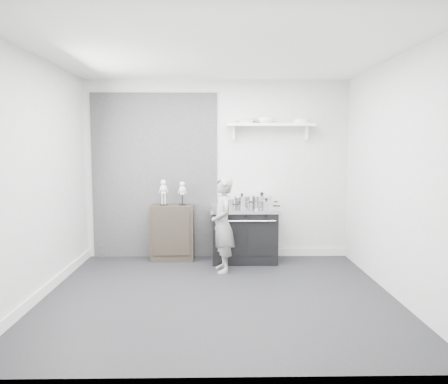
{
  "coord_description": "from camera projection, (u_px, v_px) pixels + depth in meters",
  "views": [
    {
      "loc": [
        -0.01,
        -4.87,
        1.7
      ],
      "look_at": [
        0.09,
        0.95,
        1.09
      ],
      "focal_mm": 35.0,
      "sensor_mm": 36.0,
      "label": 1
    }
  ],
  "objects": [
    {
      "name": "skeleton_torso",
      "position": [
        182.0,
        191.0,
        6.5
      ],
      "size": [
        0.11,
        0.07,
        0.41
      ],
      "primitive_type": null,
      "color": "beige",
      "rests_on": "side_cabinet"
    },
    {
      "name": "pot_front_left",
      "position": [
        225.0,
        204.0,
        6.33
      ],
      "size": [
        0.33,
        0.25,
        0.19
      ],
      "color": "silver",
      "rests_on": "stove"
    },
    {
      "name": "ground",
      "position": [
        218.0,
        295.0,
        5.02
      ],
      "size": [
        4.0,
        4.0,
        0.0
      ],
      "primitive_type": "plane",
      "color": "black",
      "rests_on": "ground"
    },
    {
      "name": "room_shell",
      "position": [
        210.0,
        152.0,
        4.99
      ],
      "size": [
        4.02,
        3.62,
        2.71
      ],
      "color": "#B5B6B3",
      "rests_on": "ground"
    },
    {
      "name": "child",
      "position": [
        223.0,
        225.0,
        5.9
      ],
      "size": [
        0.4,
        0.52,
        1.29
      ],
      "primitive_type": "imported",
      "rotation": [
        0.0,
        0.0,
        -1.37
      ],
      "color": "gray",
      "rests_on": "ground"
    },
    {
      "name": "bowl_small",
      "position": [
        266.0,
        121.0,
        6.47
      ],
      "size": [
        0.25,
        0.25,
        0.08
      ],
      "primitive_type": "imported",
      "color": "white",
      "rests_on": "wall_shelf"
    },
    {
      "name": "plate_stack",
      "position": [
        302.0,
        121.0,
        6.48
      ],
      "size": [
        0.24,
        0.24,
        0.06
      ],
      "primitive_type": "cylinder",
      "color": "silver",
      "rests_on": "wall_shelf"
    },
    {
      "name": "pot_front_right",
      "position": [
        266.0,
        205.0,
        6.2
      ],
      "size": [
        0.31,
        0.22,
        0.17
      ],
      "color": "silver",
      "rests_on": "stove"
    },
    {
      "name": "skeleton_full",
      "position": [
        163.0,
        190.0,
        6.49
      ],
      "size": [
        0.12,
        0.08,
        0.44
      ],
      "primitive_type": null,
      "color": "beige",
      "rests_on": "side_cabinet"
    },
    {
      "name": "bowl_large",
      "position": [
        246.0,
        121.0,
        6.47
      ],
      "size": [
        0.29,
        0.29,
        0.07
      ],
      "primitive_type": "imported",
      "color": "white",
      "rests_on": "wall_shelf"
    },
    {
      "name": "stove",
      "position": [
        244.0,
        235.0,
        6.45
      ],
      "size": [
        0.99,
        0.62,
        0.8
      ],
      "color": "black",
      "rests_on": "ground"
    },
    {
      "name": "pot_back_right",
      "position": [
        262.0,
        201.0,
        6.53
      ],
      "size": [
        0.39,
        0.31,
        0.23
      ],
      "color": "silver",
      "rests_on": "stove"
    },
    {
      "name": "side_cabinet",
      "position": [
        173.0,
        232.0,
        6.56
      ],
      "size": [
        0.64,
        0.37,
        0.83
      ],
      "primitive_type": "cube",
      "color": "black",
      "rests_on": "ground"
    },
    {
      "name": "wall_shelf",
      "position": [
        271.0,
        126.0,
        6.49
      ],
      "size": [
        1.3,
        0.26,
        0.24
      ],
      "color": "white",
      "rests_on": "room_shell"
    },
    {
      "name": "pot_back_left",
      "position": [
        242.0,
        201.0,
        6.51
      ],
      "size": [
        0.33,
        0.24,
        0.21
      ],
      "color": "silver",
      "rests_on": "stove"
    }
  ]
}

